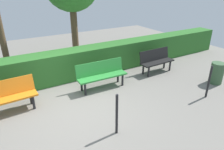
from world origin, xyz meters
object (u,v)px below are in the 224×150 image
trash_bin (217,73)px  bench_green (101,74)px  bench_orange (5,96)px  bench_black (156,60)px

trash_bin → bench_green: bearing=-25.9°
bench_orange → trash_bin: 6.52m
bench_orange → trash_bin: bench_orange is taller
bench_black → trash_bin: 2.10m
bench_green → bench_black: bearing=-176.4°
bench_black → bench_orange: 5.17m
bench_black → trash_bin: (-1.11, 1.78, -0.12)m
trash_bin → bench_orange: bearing=-15.2°
bench_black → trash_bin: bearing=120.4°
bench_green → bench_orange: (2.80, -0.01, -0.00)m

